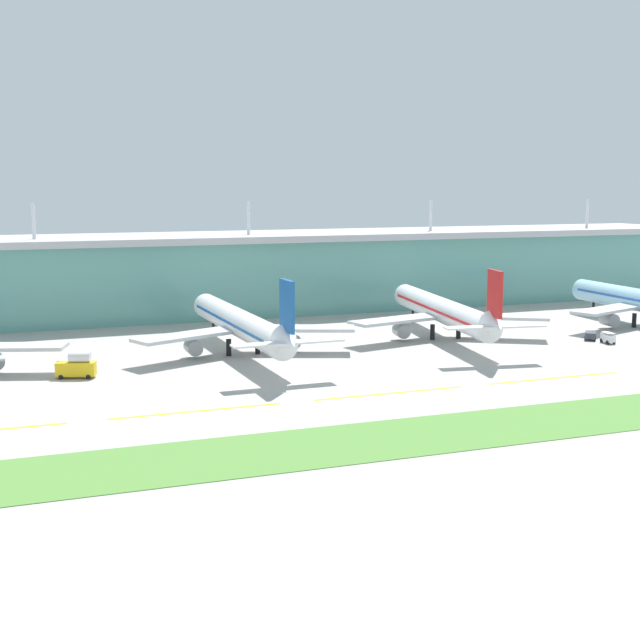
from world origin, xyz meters
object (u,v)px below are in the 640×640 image
object	(u,v)px
airliner_far_middle	(444,311)
fuel_truck	(77,366)
baggage_cart	(608,338)
pushback_tug	(590,335)
airliner_near_middle	(241,324)

from	to	relation	value
airliner_far_middle	fuel_truck	distance (m)	86.10
baggage_cart	fuel_truck	xyz separation A→B (m)	(-116.78, 5.52, 1.00)
baggage_cart	pushback_tug	size ratio (longest dim) A/B	0.77
fuel_truck	airliner_near_middle	bearing A→B (deg)	18.99
baggage_cart	fuel_truck	world-z (taller)	fuel_truck
airliner_near_middle	pushback_tug	xyz separation A→B (m)	(80.72, -12.56, -5.35)
airliner_near_middle	fuel_truck	world-z (taller)	airliner_near_middle
airliner_near_middle	airliner_far_middle	bearing A→B (deg)	1.91
airliner_far_middle	pushback_tug	distance (m)	34.52
airliner_near_middle	baggage_cart	xyz separation A→B (m)	(81.61, -17.62, -5.19)
airliner_far_middle	fuel_truck	size ratio (longest dim) A/B	8.90
pushback_tug	airliner_far_middle	bearing A→B (deg)	155.37
baggage_cart	fuel_truck	bearing A→B (deg)	177.30
airliner_near_middle	baggage_cart	world-z (taller)	airliner_near_middle
airliner_far_middle	pushback_tug	size ratio (longest dim) A/B	13.86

